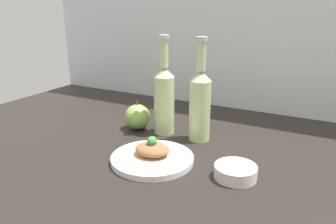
% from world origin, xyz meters
% --- Properties ---
extents(ground_plane, '(1.80, 1.10, 0.04)m').
position_xyz_m(ground_plane, '(0.00, 0.00, -0.02)').
color(ground_plane, black).
extents(wall_backsplash, '(1.80, 0.03, 0.80)m').
position_xyz_m(wall_backsplash, '(0.00, 0.54, 0.40)').
color(wall_backsplash, silver).
rests_on(wall_backsplash, ground_plane).
extents(plate, '(0.22, 0.22, 0.02)m').
position_xyz_m(plate, '(-0.06, -0.05, 0.01)').
color(plate, white).
rests_on(plate, ground_plane).
extents(plated_food, '(0.15, 0.15, 0.06)m').
position_xyz_m(plated_food, '(-0.06, -0.05, 0.03)').
color(plated_food, beige).
rests_on(plated_food, plate).
extents(cider_bottle_left, '(0.07, 0.07, 0.32)m').
position_xyz_m(cider_bottle_left, '(-0.13, 0.15, 0.12)').
color(cider_bottle_left, '#B7D18E').
rests_on(cider_bottle_left, ground_plane).
extents(cider_bottle_right, '(0.07, 0.07, 0.32)m').
position_xyz_m(cider_bottle_right, '(-0.01, 0.15, 0.12)').
color(cider_bottle_right, '#B7D18E').
rests_on(cider_bottle_right, ground_plane).
extents(apple, '(0.09, 0.09, 0.10)m').
position_xyz_m(apple, '(-0.23, 0.14, 0.04)').
color(apple, '#84B74C').
rests_on(apple, ground_plane).
extents(dipping_bowl, '(0.10, 0.10, 0.03)m').
position_xyz_m(dipping_bowl, '(0.17, -0.03, 0.02)').
color(dipping_bowl, silver).
rests_on(dipping_bowl, ground_plane).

